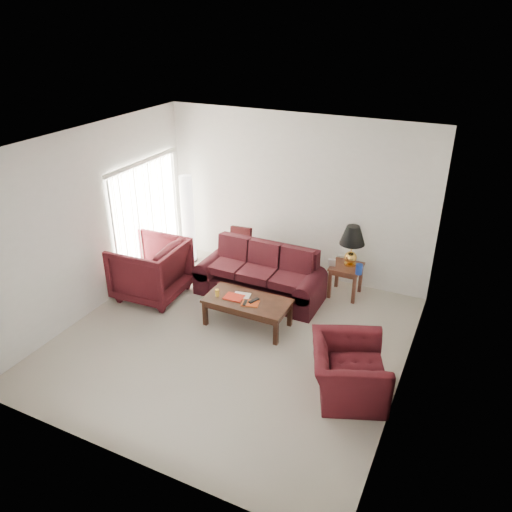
{
  "coord_description": "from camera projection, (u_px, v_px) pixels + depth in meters",
  "views": [
    {
      "loc": [
        3.04,
        -5.5,
        4.53
      ],
      "look_at": [
        0.0,
        0.85,
        1.05
      ],
      "focal_mm": 35.0,
      "sensor_mm": 36.0,
      "label": 1
    }
  ],
  "objects": [
    {
      "name": "remote_b",
      "position": [
        254.0,
        300.0,
        7.71
      ],
      "size": [
        0.12,
        0.2,
        0.02
      ],
      "primitive_type": "cube",
      "rotation": [
        0.0,
        0.0,
        -0.35
      ],
      "color": "black",
      "rests_on": "coffee_table"
    },
    {
      "name": "magazine_orange",
      "position": [
        250.0,
        303.0,
        7.68
      ],
      "size": [
        0.31,
        0.26,
        0.02
      ],
      "primitive_type": "cube",
      "rotation": [
        0.0,
        0.0,
        0.23
      ],
      "color": "#BE4216",
      "rests_on": "coffee_table"
    },
    {
      "name": "blinds",
      "position": [
        148.0,
        220.0,
        9.14
      ],
      "size": [
        0.1,
        2.0,
        2.16
      ],
      "primitive_type": "cube",
      "color": "silver",
      "rests_on": "ground"
    },
    {
      "name": "remote_a",
      "position": [
        245.0,
        303.0,
        7.66
      ],
      "size": [
        0.08,
        0.17,
        0.02
      ],
      "primitive_type": "cube",
      "rotation": [
        0.0,
        0.0,
        0.25
      ],
      "color": "black",
      "rests_on": "coffee_table"
    },
    {
      "name": "picture_frame",
      "position": [
        341.0,
        256.0,
        8.75
      ],
      "size": [
        0.19,
        0.21,
        0.06
      ],
      "primitive_type": "cube",
      "rotation": [
        1.36,
        0.0,
        0.32
      ],
      "color": "#B2B3B7",
      "rests_on": "end_table"
    },
    {
      "name": "armchair_right",
      "position": [
        348.0,
        371.0,
        6.44
      ],
      "size": [
        1.27,
        1.35,
        0.7
      ],
      "primitive_type": "imported",
      "rotation": [
        0.0,
        0.0,
        1.95
      ],
      "color": "#3D0E13",
      "rests_on": "ground"
    },
    {
      "name": "yellow_glass",
      "position": [
        217.0,
        293.0,
        7.87
      ],
      "size": [
        0.08,
        0.08,
        0.11
      ],
      "primitive_type": "cylinder",
      "rotation": [
        0.0,
        0.0,
        0.32
      ],
      "color": "yellow",
      "rests_on": "coffee_table"
    },
    {
      "name": "magazine_red",
      "position": [
        234.0,
        297.0,
        7.84
      ],
      "size": [
        0.31,
        0.24,
        0.02
      ],
      "primitive_type": "cube",
      "rotation": [
        0.0,
        0.0,
        0.05
      ],
      "color": "#B32111",
      "rests_on": "coffee_table"
    },
    {
      "name": "magazine_white",
      "position": [
        242.0,
        296.0,
        7.89
      ],
      "size": [
        0.29,
        0.24,
        0.01
      ],
      "primitive_type": "cube",
      "rotation": [
        0.0,
        0.0,
        0.18
      ],
      "color": "white",
      "rests_on": "coffee_table"
    },
    {
      "name": "throw_pillow",
      "position": [
        241.0,
        237.0,
        9.36
      ],
      "size": [
        0.42,
        0.23,
        0.41
      ],
      "primitive_type": "cube",
      "rotation": [
        -0.21,
        0.0,
        0.1
      ],
      "color": "black",
      "rests_on": "sofa"
    },
    {
      "name": "table_lamp",
      "position": [
        352.0,
        246.0,
        8.46
      ],
      "size": [
        0.47,
        0.47,
        0.73
      ],
      "primitive_type": null,
      "rotation": [
        0.0,
        0.0,
        -0.09
      ],
      "color": "gold",
      "rests_on": "end_table"
    },
    {
      "name": "floor",
      "position": [
        232.0,
        340.0,
        7.63
      ],
      "size": [
        5.0,
        5.0,
        0.0
      ],
      "primitive_type": "plane",
      "color": "#BCB5A1",
      "rests_on": "ground"
    },
    {
      "name": "coffee_table",
      "position": [
        247.0,
        312.0,
        7.89
      ],
      "size": [
        1.44,
        0.92,
        0.47
      ],
      "primitive_type": null,
      "rotation": [
        0.0,
        0.0,
        -0.2
      ],
      "color": "black",
      "rests_on": "ground"
    },
    {
      "name": "sofa",
      "position": [
        260.0,
        274.0,
        8.6
      ],
      "size": [
        2.26,
        1.15,
        0.89
      ],
      "primitive_type": null,
      "rotation": [
        0.0,
        0.0,
        -0.1
      ],
      "color": "black",
      "rests_on": "ground"
    },
    {
      "name": "armchair_left",
      "position": [
        151.0,
        269.0,
        8.6
      ],
      "size": [
        1.18,
        1.15,
        1.02
      ],
      "primitive_type": "imported",
      "rotation": [
        0.0,
        0.0,
        -1.52
      ],
      "color": "#3D0E13",
      "rests_on": "ground"
    },
    {
      "name": "end_table",
      "position": [
        345.0,
        280.0,
        8.72
      ],
      "size": [
        0.55,
        0.55,
        0.57
      ],
      "primitive_type": null,
      "rotation": [
        0.0,
        0.0,
        0.04
      ],
      "color": "#58251E",
      "rests_on": "ground"
    },
    {
      "name": "floor_lamp",
      "position": [
        188.0,
        219.0,
        9.67
      ],
      "size": [
        0.33,
        0.33,
        1.78
      ],
      "primitive_type": null,
      "rotation": [
        0.0,
        0.0,
        -0.15
      ],
      "color": "silver",
      "rests_on": "ground"
    },
    {
      "name": "clock",
      "position": [
        332.0,
        262.0,
        8.57
      ],
      "size": [
        0.13,
        0.08,
        0.12
      ],
      "primitive_type": "cube",
      "rotation": [
        0.0,
        0.0,
        0.3
      ],
      "color": "white",
      "rests_on": "end_table"
    },
    {
      "name": "blue_canister",
      "position": [
        359.0,
        269.0,
        8.29
      ],
      "size": [
        0.11,
        0.11,
        0.18
      ],
      "primitive_type": "cylinder",
      "rotation": [
        0.0,
        0.0,
        -0.03
      ],
      "color": "navy",
      "rests_on": "end_table"
    }
  ]
}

